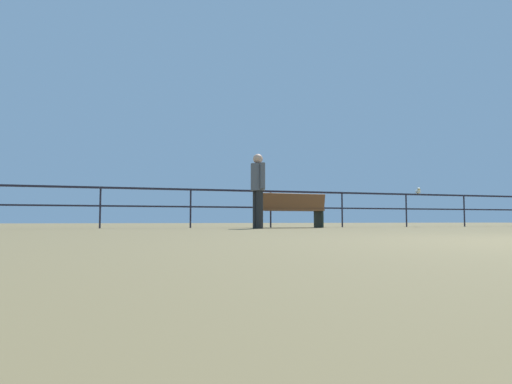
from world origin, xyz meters
TOP-DOWN VIEW (x-y plane):
  - pier_railing at (0.00, 8.72)m, footprint 25.85×0.05m
  - bench_near_left at (0.31, 8.06)m, footprint 1.79×0.76m
  - person_by_bench at (-0.84, 7.26)m, footprint 0.33×0.54m
  - seagull_on_rail at (4.73, 8.71)m, footprint 0.25×0.37m

SIDE VIEW (x-z plane):
  - bench_near_left at x=0.31m, z-range 0.06..0.93m
  - pier_railing at x=0.00m, z-range 0.24..1.24m
  - person_by_bench at x=-0.84m, z-range 0.13..1.85m
  - seagull_on_rail at x=4.73m, z-range 0.98..1.17m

